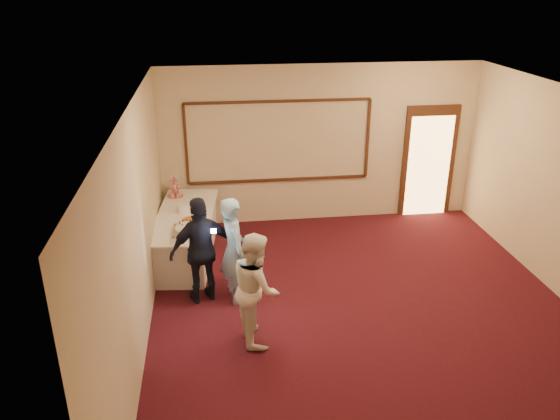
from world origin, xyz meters
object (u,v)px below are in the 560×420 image
at_px(cupcake_stand, 175,188).
at_px(guest, 202,250).
at_px(tart, 191,221).
at_px(pavlova_tray, 186,229).
at_px(man, 234,250).
at_px(buffet_table, 186,235).
at_px(plate_stack_a, 183,209).
at_px(woman, 256,287).
at_px(plate_stack_b, 190,203).

height_order(cupcake_stand, guest, guest).
bearing_deg(cupcake_stand, tart, -76.19).
distance_m(pavlova_tray, man, 0.96).
bearing_deg(man, buffet_table, 14.53).
xyz_separation_m(pavlova_tray, cupcake_stand, (-0.24, 1.65, 0.06)).
xyz_separation_m(buffet_table, cupcake_stand, (-0.19, 0.87, 0.53)).
distance_m(pavlova_tray, guest, 0.68).
bearing_deg(guest, plate_stack_a, -96.28).
relative_size(cupcake_stand, woman, 0.28).
bearing_deg(man, tart, 17.40).
bearing_deg(buffet_table, cupcake_stand, 102.38).
bearing_deg(buffet_table, guest, -78.51).
height_order(pavlova_tray, man, man).
distance_m(tart, man, 1.26).
height_order(cupcake_stand, woman, woman).
distance_m(cupcake_stand, man, 2.49).
distance_m(tart, guest, 1.08).
relative_size(buffet_table, guest, 1.52).
bearing_deg(cupcake_stand, plate_stack_a, -77.94).
bearing_deg(woman, buffet_table, 15.59).
xyz_separation_m(tart, man, (0.63, -1.09, 0.00)).
relative_size(cupcake_stand, plate_stack_a, 2.25).
bearing_deg(plate_stack_b, tart, -88.33).
distance_m(cupcake_stand, plate_stack_a, 0.82).
relative_size(woman, guest, 0.94).
height_order(plate_stack_a, man, man).
xyz_separation_m(buffet_table, woman, (0.97, -2.44, 0.37)).
relative_size(cupcake_stand, plate_stack_b, 2.41).
bearing_deg(tart, cupcake_stand, 103.81).
distance_m(pavlova_tray, tart, 0.44).
xyz_separation_m(tart, guest, (0.18, -1.07, 0.01)).
relative_size(plate_stack_a, guest, 0.12).
relative_size(buffet_table, man, 1.53).
bearing_deg(pavlova_tray, plate_stack_b, 87.92).
height_order(plate_stack_a, guest, guest).
relative_size(pavlova_tray, guest, 0.36).
height_order(tart, man, man).
xyz_separation_m(pavlova_tray, plate_stack_b, (0.04, 1.10, -0.02)).
height_order(plate_stack_a, woman, woman).
bearing_deg(woman, plate_stack_a, 15.42).
bearing_deg(cupcake_stand, pavlova_tray, -81.70).
bearing_deg(pavlova_tray, woman, -61.04).
relative_size(pavlova_tray, plate_stack_a, 3.10).
bearing_deg(plate_stack_b, buffet_table, -105.54).
distance_m(plate_stack_a, guest, 1.53).
xyz_separation_m(buffet_table, plate_stack_a, (-0.02, 0.08, 0.46)).
xyz_separation_m(plate_stack_a, guest, (0.31, -1.49, -0.04)).
height_order(pavlova_tray, plate_stack_a, pavlova_tray).
bearing_deg(buffet_table, woman, -68.34).
distance_m(pavlova_tray, cupcake_stand, 1.67).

